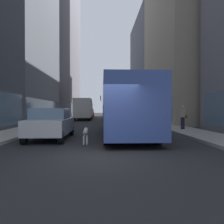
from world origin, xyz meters
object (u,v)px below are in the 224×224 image
transit_bus (124,106)px  car_blue_hatchback (115,116)px  car_silver_sedan (51,123)px  dalmatian_dog (86,133)px  box_truck (84,109)px  car_white_van (87,113)px  pedestrian_with_handbag (183,117)px  car_red_coupe (89,113)px  car_grey_wagon (110,114)px

transit_bus → car_blue_hatchback: 10.28m
car_silver_sedan → dalmatian_dog: (1.92, -1.80, -0.31)m
car_blue_hatchback → box_truck: 10.42m
car_white_van → pedestrian_with_handbag: size_ratio=2.78×
car_red_coupe → car_grey_wagon: bearing=-71.9°
car_silver_sedan → car_red_coupe: same height
car_grey_wagon → car_white_van: same height
transit_bus → box_truck: bearing=101.4°
transit_bus → car_white_van: (-4.00, 27.60, -0.95)m
transit_bus → car_white_van: bearing=98.2°
car_silver_sedan → car_red_coupe: bearing=90.0°
car_white_van → car_silver_sedan: bearing=-90.0°
car_silver_sedan → pedestrian_with_handbag: size_ratio=2.69×
car_silver_sedan → car_grey_wagon: 25.29m
car_white_van → car_red_coupe: bearing=90.0°
car_grey_wagon → car_white_van: size_ratio=0.84×
pedestrian_with_handbag → dalmatian_dog: bearing=-137.5°
transit_bus → car_red_coupe: bearing=96.5°
car_blue_hatchback → dalmatian_dog: size_ratio=4.90×
car_red_coupe → transit_bus: bearing=-83.5°
transit_bus → car_blue_hatchback: bearing=90.0°
dalmatian_dog → car_silver_sedan: bearing=136.9°
car_grey_wagon → box_truck: size_ratio=0.52×
transit_bus → car_white_van: 27.90m
car_silver_sedan → car_white_van: bearing=90.0°
transit_bus → car_blue_hatchback: (0.00, 10.24, -0.95)m
car_silver_sedan → car_blue_hatchback: (4.00, 12.26, 0.00)m
car_silver_sedan → car_white_van: size_ratio=0.97×
car_red_coupe → car_grey_wagon: size_ratio=1.16×
pedestrian_with_handbag → box_truck: bearing=115.5°
car_grey_wagon → pedestrian_with_handbag: bearing=-77.9°
car_grey_wagon → pedestrian_with_handbag: 21.26m
box_truck → car_grey_wagon: bearing=38.0°
box_truck → car_blue_hatchback: bearing=-67.4°
car_silver_sedan → car_red_coupe: size_ratio=1.00×
car_silver_sedan → car_blue_hatchback: bearing=71.9°
transit_bus → dalmatian_dog: (-2.08, -3.83, -1.26)m
box_truck → pedestrian_with_handbag: (8.44, -17.67, -0.65)m
car_silver_sedan → car_grey_wagon: size_ratio=1.16×
car_white_van → box_truck: size_ratio=0.63×
car_blue_hatchback → car_red_coupe: 25.28m
car_silver_sedan → car_grey_wagon: same height
car_blue_hatchback → dalmatian_dog: (-2.08, -14.06, -0.31)m
car_blue_hatchback → box_truck: bearing=112.6°
car_silver_sedan → dalmatian_dog: car_silver_sedan is taller
car_white_van → dalmatian_dog: size_ratio=4.88×
transit_bus → pedestrian_with_handbag: bearing=25.9°
transit_bus → car_grey_wagon: bearing=90.0°
car_red_coupe → pedestrian_with_handbag: pedestrian_with_handbag is taller
dalmatian_dog → box_truck: bearing=94.6°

